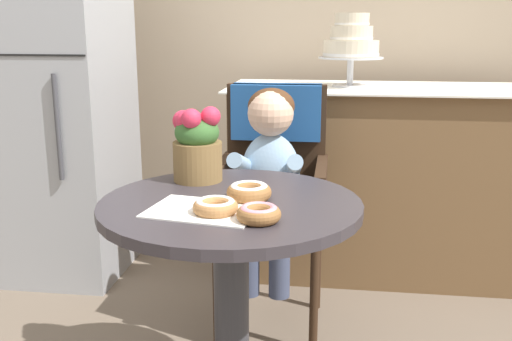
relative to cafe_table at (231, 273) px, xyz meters
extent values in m
cylinder|color=#332D33|center=(0.00, 0.00, 0.20)|extent=(0.72, 0.72, 0.03)
cylinder|color=#333338|center=(0.00, 0.00, -0.16)|extent=(0.10, 0.10, 0.69)
cube|color=#332114|center=(0.04, 0.65, -0.04)|extent=(0.42, 0.42, 0.04)
cube|color=#332114|center=(0.04, 0.84, 0.22)|extent=(0.40, 0.04, 0.46)
cube|color=#332114|center=(-0.15, 0.65, 0.08)|extent=(0.04, 0.38, 0.18)
cube|color=#332114|center=(0.23, 0.65, 0.08)|extent=(0.04, 0.38, 0.18)
cube|color=#1E4C8C|center=(0.04, 0.84, 0.34)|extent=(0.36, 0.11, 0.22)
cylinder|color=#332114|center=(-0.14, 0.47, -0.28)|extent=(0.03, 0.03, 0.45)
cylinder|color=#332114|center=(0.22, 0.47, -0.28)|extent=(0.03, 0.03, 0.45)
cylinder|color=#332114|center=(-0.14, 0.83, -0.28)|extent=(0.03, 0.03, 0.45)
cylinder|color=#332114|center=(0.22, 0.83, -0.28)|extent=(0.03, 0.03, 0.45)
ellipsoid|color=#8CADCC|center=(0.04, 0.63, 0.14)|extent=(0.22, 0.16, 0.30)
sphere|color=#E0B293|center=(0.04, 0.62, 0.36)|extent=(0.17, 0.17, 0.17)
ellipsoid|color=#4C2D19|center=(0.04, 0.64, 0.38)|extent=(0.17, 0.17, 0.14)
cylinder|color=#8CADCC|center=(-0.05, 0.54, 0.19)|extent=(0.08, 0.23, 0.13)
sphere|color=#E0B293|center=(-0.05, 0.46, 0.12)|extent=(0.06, 0.06, 0.06)
cylinder|color=#8CADCC|center=(0.14, 0.54, 0.19)|extent=(0.08, 0.23, 0.13)
sphere|color=#E0B293|center=(0.13, 0.46, 0.12)|extent=(0.06, 0.06, 0.06)
cylinder|color=#3F4760|center=(-0.01, 0.55, 0.03)|extent=(0.09, 0.22, 0.09)
cylinder|color=#3F4760|center=(-0.01, 0.44, -0.14)|extent=(0.08, 0.08, 0.26)
cylinder|color=#3F4760|center=(0.10, 0.55, 0.03)|extent=(0.09, 0.22, 0.09)
cylinder|color=#3F4760|center=(0.10, 0.44, -0.14)|extent=(0.08, 0.08, 0.26)
cube|color=white|center=(-0.05, -0.10, 0.21)|extent=(0.31, 0.25, 0.00)
torus|color=#936033|center=(0.05, 0.02, 0.23)|extent=(0.12, 0.12, 0.04)
torus|color=white|center=(0.05, 0.02, 0.24)|extent=(0.11, 0.11, 0.02)
torus|color=#AD7542|center=(-0.02, -0.12, 0.23)|extent=(0.12, 0.12, 0.04)
torus|color=white|center=(-0.02, -0.12, 0.24)|extent=(0.10, 0.10, 0.02)
torus|color=#936033|center=(0.10, -0.16, 0.23)|extent=(0.11, 0.11, 0.04)
torus|color=pink|center=(0.10, -0.16, 0.24)|extent=(0.09, 0.09, 0.02)
cylinder|color=brown|center=(-0.14, 0.20, 0.27)|extent=(0.15, 0.15, 0.12)
ellipsoid|color=#38662D|center=(-0.14, 0.20, 0.36)|extent=(0.14, 0.14, 0.10)
sphere|color=#D82D4C|center=(-0.09, 0.19, 0.41)|extent=(0.06, 0.06, 0.06)
sphere|color=#D82D4C|center=(-0.12, 0.23, 0.37)|extent=(0.07, 0.07, 0.07)
sphere|color=#D82D4C|center=(-0.14, 0.24, 0.39)|extent=(0.05, 0.05, 0.05)
sphere|color=#D82D4C|center=(-0.18, 0.22, 0.39)|extent=(0.07, 0.07, 0.07)
sphere|color=#D82D4C|center=(-0.17, 0.19, 0.40)|extent=(0.07, 0.07, 0.07)
sphere|color=#D82D4C|center=(-0.14, 0.16, 0.41)|extent=(0.06, 0.06, 0.06)
sphere|color=#D82D4C|center=(-0.11, 0.18, 0.36)|extent=(0.07, 0.07, 0.07)
cube|color=brown|center=(0.55, 1.30, -0.06)|extent=(1.50, 0.56, 0.90)
cube|color=white|center=(0.55, 1.30, 0.39)|extent=(1.56, 0.62, 0.01)
cylinder|color=silver|center=(0.34, 1.30, 0.40)|extent=(0.16, 0.16, 0.01)
cylinder|color=silver|center=(0.34, 1.30, 0.46)|extent=(0.03, 0.03, 0.12)
cylinder|color=silver|center=(0.34, 1.30, 0.53)|extent=(0.30, 0.30, 0.01)
cylinder|color=beige|center=(0.34, 1.30, 0.57)|extent=(0.26, 0.25, 0.08)
cylinder|color=white|center=(0.34, 1.30, 0.54)|extent=(0.26, 0.26, 0.01)
cylinder|color=beige|center=(0.34, 1.30, 0.64)|extent=(0.19, 0.19, 0.06)
cylinder|color=white|center=(0.34, 1.30, 0.61)|extent=(0.20, 0.20, 0.01)
cylinder|color=beige|center=(0.34, 1.30, 0.70)|extent=(0.16, 0.16, 0.06)
cylinder|color=white|center=(0.34, 1.30, 0.68)|extent=(0.16, 0.16, 0.01)
cube|color=#9EA0A5|center=(-1.05, 1.10, 0.34)|extent=(0.64, 0.60, 1.70)
cube|color=black|center=(-1.05, 0.80, 0.55)|extent=(0.63, 0.01, 0.01)
cylinder|color=#3F3F44|center=(-0.87, 0.79, 0.26)|extent=(0.02, 0.02, 0.45)
camera|label=1|loc=(0.28, -1.52, 0.68)|focal=41.55mm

